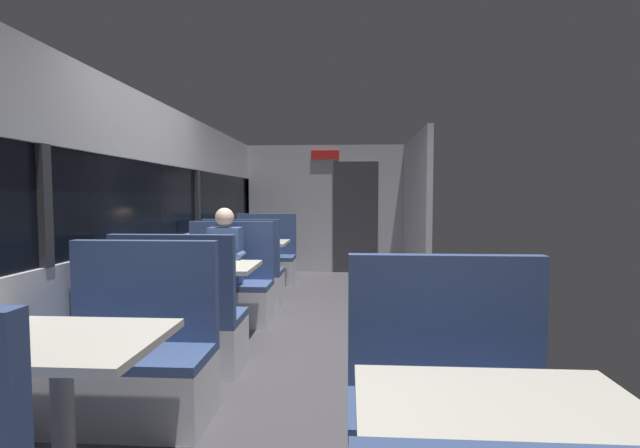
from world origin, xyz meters
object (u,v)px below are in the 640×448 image
object	(u,v)px
dining_table_front_aisle	(506,444)
seated_passenger	(226,275)
dining_table_near_window	(61,359)
bench_far_window_facing_end	(245,279)
bench_mid_window_facing_entry	(228,292)
bench_near_window_facing_entry	(134,368)
bench_far_window_facing_entry	(265,263)
bench_front_aisle_facing_entry	(451,426)
dining_table_far_window	(256,248)
dining_table_mid_window	(208,275)
bench_mid_window_facing_end	(181,330)

from	to	relation	value
dining_table_front_aisle	seated_passenger	bearing A→B (deg)	117.65
dining_table_near_window	seated_passenger	world-z (taller)	seated_passenger
bench_far_window_facing_end	bench_mid_window_facing_entry	bearing A→B (deg)	-90.00
bench_near_window_facing_entry	bench_far_window_facing_end	bearing A→B (deg)	90.00
bench_mid_window_facing_entry	bench_far_window_facing_entry	size ratio (longest dim) A/B	1.00
bench_near_window_facing_entry	bench_far_window_facing_entry	size ratio (longest dim) A/B	1.00
bench_far_window_facing_end	seated_passenger	xyz separation A→B (m)	(0.00, -0.86, 0.21)
bench_far_window_facing_end	bench_front_aisle_facing_entry	world-z (taller)	same
bench_far_window_facing_entry	seated_passenger	distance (m)	2.27
dining_table_far_window	bench_far_window_facing_end	distance (m)	0.77
bench_mid_window_facing_entry	dining_table_front_aisle	world-z (taller)	bench_mid_window_facing_entry
dining_table_front_aisle	dining_table_near_window	bearing A→B (deg)	161.47
bench_far_window_facing_end	dining_table_near_window	bearing A→B (deg)	-90.00
bench_far_window_facing_entry	seated_passenger	world-z (taller)	seated_passenger
dining_table_far_window	dining_table_front_aisle	bearing A→B (deg)	-70.23
bench_near_window_facing_entry	dining_table_front_aisle	distance (m)	2.23
dining_table_near_window	seated_passenger	xyz separation A→B (m)	(0.00, 2.82, -0.10)
dining_table_far_window	seated_passenger	bearing A→B (deg)	-90.00
dining_table_near_window	bench_mid_window_facing_entry	xyz separation A→B (m)	(0.00, 2.89, -0.31)
dining_table_mid_window	bench_mid_window_facing_end	xyz separation A→B (m)	(0.00, -0.70, -0.31)
bench_mid_window_facing_entry	bench_far_window_facing_entry	world-z (taller)	same
bench_near_window_facing_entry	bench_front_aisle_facing_entry	distance (m)	1.89
bench_far_window_facing_entry	dining_table_front_aisle	size ratio (longest dim) A/B	1.22
bench_front_aisle_facing_entry	bench_mid_window_facing_end	bearing A→B (deg)	142.16
bench_far_window_facing_entry	bench_front_aisle_facing_entry	size ratio (longest dim) A/B	1.00
bench_far_window_facing_entry	bench_far_window_facing_end	bearing A→B (deg)	-90.00
bench_far_window_facing_entry	dining_table_far_window	bearing A→B (deg)	-90.00
dining_table_mid_window	dining_table_front_aisle	world-z (taller)	same
bench_far_window_facing_entry	bench_front_aisle_facing_entry	distance (m)	5.29
bench_mid_window_facing_entry	bench_front_aisle_facing_entry	xyz separation A→B (m)	(1.79, -2.79, 0.00)
dining_table_mid_window	seated_passenger	world-z (taller)	seated_passenger
dining_table_near_window	dining_table_far_window	bearing A→B (deg)	90.00
dining_table_near_window	seated_passenger	bearing A→B (deg)	90.00
bench_mid_window_facing_entry	bench_mid_window_facing_end	bearing A→B (deg)	-90.00
bench_near_window_facing_entry	bench_mid_window_facing_entry	bearing A→B (deg)	90.00
bench_near_window_facing_entry	dining_table_front_aisle	world-z (taller)	bench_near_window_facing_entry
dining_table_near_window	bench_far_window_facing_entry	xyz separation A→B (m)	(0.00, 5.08, -0.31)
dining_table_near_window	bench_near_window_facing_entry	world-z (taller)	bench_near_window_facing_entry
dining_table_front_aisle	dining_table_far_window	bearing A→B (deg)	109.77
bench_mid_window_facing_end	bench_front_aisle_facing_entry	xyz separation A→B (m)	(1.79, -1.39, 0.00)
bench_mid_window_facing_entry	dining_table_far_window	xyz separation A→B (m)	(0.00, 1.49, 0.31)
bench_mid_window_facing_end	bench_far_window_facing_entry	xyz separation A→B (m)	(0.00, 3.59, 0.00)
dining_table_front_aisle	bench_front_aisle_facing_entry	size ratio (longest dim) A/B	0.82
dining_table_near_window	dining_table_mid_window	xyz separation A→B (m)	(0.00, 2.19, 0.00)
dining_table_front_aisle	dining_table_mid_window	bearing A→B (deg)	122.69
bench_mid_window_facing_entry	seated_passenger	distance (m)	0.22
dining_table_front_aisle	seated_passenger	size ratio (longest dim) A/B	0.71
dining_table_far_window	dining_table_front_aisle	distance (m)	5.29
seated_passenger	dining_table_front_aisle	bearing A→B (deg)	-62.35
bench_mid_window_facing_entry	bench_front_aisle_facing_entry	distance (m)	3.31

